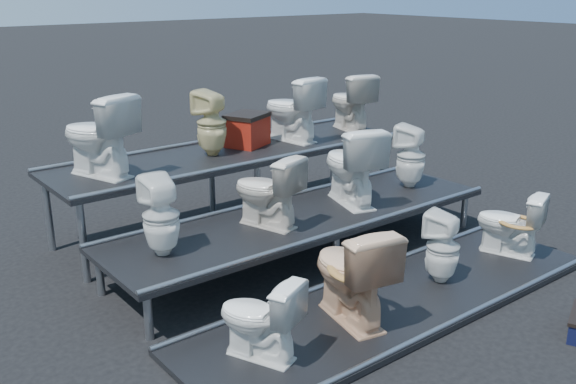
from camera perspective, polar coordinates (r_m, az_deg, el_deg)
ground at (r=6.64m, az=1.44°, el=-5.80°), size 80.00×80.00×0.00m
tier_front at (r=5.79m, az=9.76°, el=-9.56°), size 4.20×1.20×0.06m
tier_mid at (r=6.55m, az=1.46°, el=-3.96°), size 4.20×1.20×0.46m
tier_back at (r=7.47m, az=-4.87°, el=0.43°), size 4.20×1.20×0.86m
toilet_0 at (r=4.73m, az=-2.58°, el=-11.13°), size 0.58×0.72×0.64m
toilet_1 at (r=5.21m, az=5.65°, el=-7.10°), size 0.63×0.90×0.84m
toilet_2 at (r=6.03m, az=13.59°, el=-4.79°), size 0.38×0.38×0.67m
toilet_3 at (r=6.84m, az=19.09°, el=-2.61°), size 0.56×0.73×0.66m
toilet_4 at (r=5.54m, az=-11.23°, el=-2.10°), size 0.35×0.35×0.70m
toilet_5 at (r=6.08m, az=-1.90°, el=0.12°), size 0.58×0.78×0.71m
toilet_6 at (r=6.74m, az=5.65°, el=2.44°), size 0.69×0.93×0.84m
toilet_7 at (r=7.41m, az=10.86°, el=3.15°), size 0.41×0.42×0.72m
toilet_8 at (r=6.56m, az=-16.59°, el=4.87°), size 0.70×0.92×0.83m
toilet_9 at (r=7.14m, az=-6.82°, el=6.10°), size 0.42×0.42×0.72m
toilet_10 at (r=7.76m, az=0.32°, el=7.42°), size 0.53×0.82×0.78m
toilet_11 at (r=8.39m, az=5.60°, el=8.00°), size 0.57×0.80×0.74m
red_crate at (r=7.57m, az=-3.63°, el=5.38°), size 0.58×0.53×0.33m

